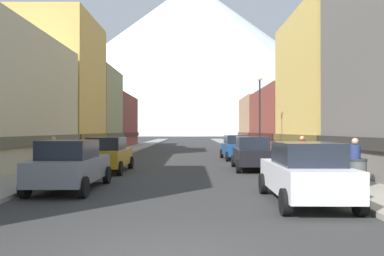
# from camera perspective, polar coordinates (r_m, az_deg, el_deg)

# --- Properties ---
(sidewalk_left) EXTENTS (2.50, 100.00, 0.15)m
(sidewalk_left) POSITION_cam_1_polar(r_m,az_deg,el_deg) (41.84, -9.18, -3.16)
(sidewalk_left) COLOR gray
(sidewalk_left) RESTS_ON ground
(sidewalk_right) EXTENTS (2.50, 100.00, 0.15)m
(sidewalk_right) POSITION_cam_1_polar(r_m,az_deg,el_deg) (41.68, 8.05, -3.17)
(sidewalk_right) COLOR gray
(sidewalk_right) RESTS_ON ground
(storefront_left_2) EXTENTS (7.69, 8.48, 11.31)m
(storefront_left_2) POSITION_cam_1_polar(r_m,az_deg,el_deg) (33.75, -20.27, 5.36)
(storefront_left_2) COLOR #D8B259
(storefront_left_2) RESTS_ON ground
(storefront_left_3) EXTENTS (7.72, 8.38, 8.53)m
(storefront_left_3) POSITION_cam_1_polar(r_m,az_deg,el_deg) (41.86, -16.14, 2.38)
(storefront_left_3) COLOR #8C9966
(storefront_left_3) RESTS_ON ground
(storefront_left_4) EXTENTS (9.41, 12.13, 6.74)m
(storefront_left_4) POSITION_cam_1_polar(r_m,az_deg,el_deg) (52.04, -13.84, 0.89)
(storefront_left_4) COLOR brown
(storefront_left_4) RESTS_ON ground
(storefront_right_2) EXTENTS (6.72, 10.72, 10.28)m
(storefront_right_2) POSITION_cam_1_polar(r_m,az_deg,el_deg) (28.64, 21.07, 5.37)
(storefront_right_2) COLOR #D8B259
(storefront_right_2) RESTS_ON ground
(storefront_right_3) EXTENTS (9.89, 13.97, 6.37)m
(storefront_right_3) POSITION_cam_1_polar(r_m,az_deg,el_deg) (41.22, 16.74, 0.97)
(storefront_right_3) COLOR brown
(storefront_right_3) RESTS_ON ground
(storefront_right_4) EXTENTS (9.36, 10.34, 6.63)m
(storefront_right_4) POSITION_cam_1_polar(r_m,az_deg,el_deg) (53.22, 12.64, 0.80)
(storefront_right_4) COLOR tan
(storefront_right_4) RESTS_ON ground
(car_left_0) EXTENTS (2.06, 4.40, 1.78)m
(car_left_0) POSITION_cam_1_polar(r_m,az_deg,el_deg) (14.32, -17.51, -5.25)
(car_left_0) COLOR slate
(car_left_0) RESTS_ON ground
(car_left_1) EXTENTS (2.07, 4.40, 1.78)m
(car_left_1) POSITION_cam_1_polar(r_m,az_deg,el_deg) (20.10, -12.30, -3.84)
(car_left_1) COLOR #B28419
(car_left_1) RESTS_ON ground
(car_right_0) EXTENTS (2.13, 4.43, 1.78)m
(car_right_0) POSITION_cam_1_polar(r_m,az_deg,el_deg) (11.64, 16.60, -6.38)
(car_right_0) COLOR silver
(car_right_0) RESTS_ON ground
(car_right_1) EXTENTS (2.18, 4.45, 1.78)m
(car_right_1) POSITION_cam_1_polar(r_m,az_deg,el_deg) (20.96, 9.17, -3.70)
(car_right_1) COLOR black
(car_right_1) RESTS_ON ground
(car_right_2) EXTENTS (2.23, 4.48, 1.78)m
(car_right_2) POSITION_cam_1_polar(r_m,az_deg,el_deg) (28.16, 6.83, -2.85)
(car_right_2) COLOR #19478C
(car_right_2) RESTS_ON ground
(trash_bin_right) EXTENTS (0.59, 0.59, 0.98)m
(trash_bin_right) POSITION_cam_1_polar(r_m,az_deg,el_deg) (14.69, 23.66, -6.11)
(trash_bin_right) COLOR #4C5156
(trash_bin_right) RESTS_ON sidewalk_right
(potted_plant_0) EXTENTS (0.51, 0.51, 0.86)m
(potted_plant_0) POSITION_cam_1_polar(r_m,az_deg,el_deg) (20.37, 18.75, -4.69)
(potted_plant_0) COLOR brown
(potted_plant_0) RESTS_ON sidewalk_right
(potted_plant_1) EXTENTS (0.57, 0.57, 0.84)m
(potted_plant_1) POSITION_cam_1_polar(r_m,az_deg,el_deg) (23.08, -18.93, -4.07)
(potted_plant_1) COLOR #4C4C51
(potted_plant_1) RESTS_ON sidewalk_left
(potted_plant_2) EXTENTS (0.50, 0.50, 0.83)m
(potted_plant_2) POSITION_cam_1_polar(r_m,az_deg,el_deg) (26.32, -16.50, -3.64)
(potted_plant_2) COLOR brown
(potted_plant_2) RESTS_ON sidewalk_left
(pedestrian_0) EXTENTS (0.36, 0.36, 1.67)m
(pedestrian_0) POSITION_cam_1_polar(r_m,az_deg,el_deg) (19.91, -19.78, -3.80)
(pedestrian_0) COLOR #333338
(pedestrian_0) RESTS_ON sidewalk_left
(pedestrian_1) EXTENTS (0.36, 0.36, 1.71)m
(pedestrian_1) POSITION_cam_1_polar(r_m,az_deg,el_deg) (14.64, 23.26, -4.96)
(pedestrian_1) COLOR navy
(pedestrian_1) RESTS_ON sidewalk_right
(pedestrian_2) EXTENTS (0.36, 0.36, 1.69)m
(pedestrian_2) POSITION_cam_1_polar(r_m,az_deg,el_deg) (20.72, 16.23, -3.65)
(pedestrian_2) COLOR maroon
(pedestrian_2) RESTS_ON sidewalk_right
(streetlamp_right) EXTENTS (0.36, 0.36, 5.86)m
(streetlamp_right) POSITION_cam_1_polar(r_m,az_deg,el_deg) (27.72, 10.19, 3.50)
(streetlamp_right) COLOR black
(streetlamp_right) RESTS_ON sidewalk_right
(mountain_backdrop) EXTENTS (260.50, 260.50, 106.00)m
(mountain_backdrop) POSITION_cam_1_polar(r_m,az_deg,el_deg) (271.06, 0.24, 10.46)
(mountain_backdrop) COLOR silver
(mountain_backdrop) RESTS_ON ground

